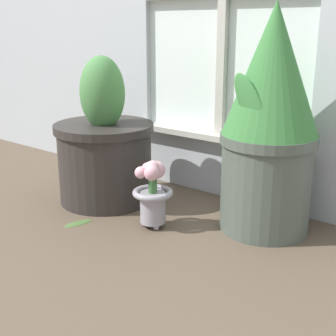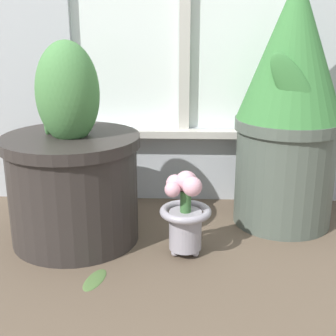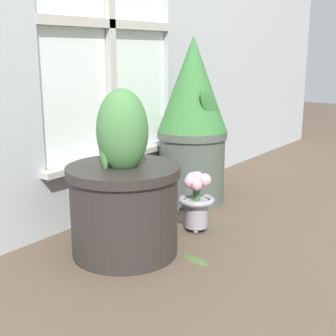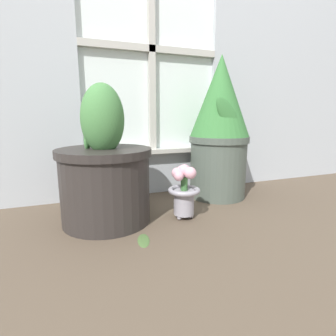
{
  "view_description": "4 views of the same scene",
  "coord_description": "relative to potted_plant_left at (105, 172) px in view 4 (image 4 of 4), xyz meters",
  "views": [
    {
      "loc": [
        1.01,
        -0.94,
        0.68
      ],
      "look_at": [
        0.01,
        0.31,
        0.2
      ],
      "focal_mm": 50.0,
      "sensor_mm": 36.0,
      "label": 1
    },
    {
      "loc": [
        0.0,
        -0.96,
        0.63
      ],
      "look_at": [
        -0.04,
        0.29,
        0.23
      ],
      "focal_mm": 50.0,
      "sensor_mm": 36.0,
      "label": 2
    },
    {
      "loc": [
        -1.46,
        -0.74,
        0.7
      ],
      "look_at": [
        0.0,
        0.36,
        0.24
      ],
      "focal_mm": 50.0,
      "sensor_mm": 36.0,
      "label": 3
    },
    {
      "loc": [
        -0.45,
        -0.79,
        0.45
      ],
      "look_at": [
        -0.03,
        0.31,
        0.21
      ],
      "focal_mm": 28.0,
      "sensor_mm": 36.0,
      "label": 4
    }
  ],
  "objects": [
    {
      "name": "flower_vase",
      "position": [
        0.32,
        -0.09,
        -0.08
      ],
      "size": [
        0.14,
        0.14,
        0.24
      ],
      "color": "#99939E",
      "rests_on": "ground_plane"
    },
    {
      "name": "ground_plane",
      "position": [
        0.32,
        -0.31,
        -0.22
      ],
      "size": [
        10.0,
        10.0,
        0.0
      ],
      "primitive_type": "plane",
      "color": "brown"
    },
    {
      "name": "fallen_leaf",
      "position": [
        0.1,
        -0.24,
        -0.21
      ],
      "size": [
        0.07,
        0.12,
        0.01
      ],
      "color": "#476633",
      "rests_on": "ground_plane"
    },
    {
      "name": "potted_plant_right",
      "position": [
        0.64,
        0.14,
        0.17
      ],
      "size": [
        0.32,
        0.32,
        0.76
      ],
      "color": "#4C564C",
      "rests_on": "ground_plane"
    },
    {
      "name": "potted_plant_left",
      "position": [
        0.0,
        0.0,
        0.0
      ],
      "size": [
        0.39,
        0.39,
        0.58
      ],
      "color": "#2D2826",
      "rests_on": "ground_plane"
    }
  ]
}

